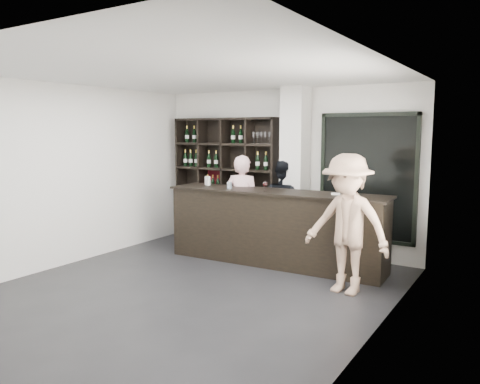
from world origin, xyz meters
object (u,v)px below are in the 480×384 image
Objects in this scene: customer at (347,224)px; taster_black at (284,207)px; wine_shelf at (226,181)px; taster_pink at (242,205)px; tasting_counter at (275,227)px.

taster_black is at bearing 148.21° from customer.
taster_black is at bearing -7.01° from wine_shelf.
wine_shelf reaches higher than taster_pink.
customer is at bearing 143.83° from taster_pink.
taster_pink is at bearing 49.53° from taster_black.
tasting_counter is 1.95× the size of customer.
tasting_counter is at bearing 124.43° from taster_black.
taster_pink reaches higher than tasting_counter.
taster_pink is 0.93× the size of customer.
wine_shelf reaches higher than tasting_counter.
wine_shelf is 3.33m from customer.
taster_pink is at bearing 164.45° from customer.
tasting_counter is 2.18× the size of taster_black.
tasting_counter is at bearing 162.46° from customer.
wine_shelf is at bearing 161.05° from customer.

